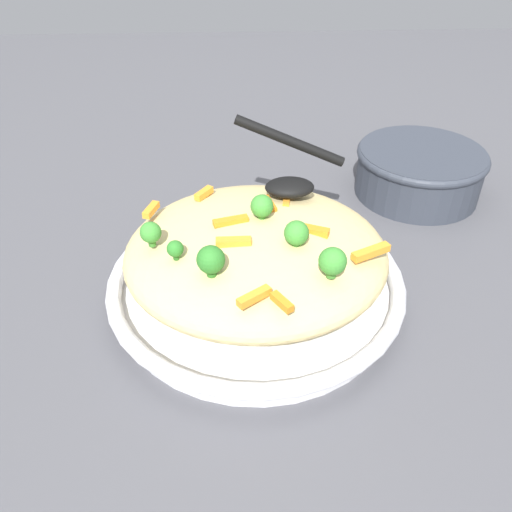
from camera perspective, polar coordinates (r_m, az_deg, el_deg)
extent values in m
plane|color=#4C4C51|center=(0.60, 0.00, -4.64)|extent=(2.40, 2.40, 0.00)
cylinder|color=silver|center=(0.59, 0.00, -3.90)|extent=(0.30, 0.30, 0.02)
torus|color=silver|center=(0.58, 0.00, -2.52)|extent=(0.33, 0.33, 0.02)
torus|color=black|center=(0.58, 0.00, -2.26)|extent=(0.32, 0.32, 0.00)
ellipsoid|color=#D1BA7A|center=(0.56, 0.00, 0.42)|extent=(0.28, 0.27, 0.07)
cube|color=orange|center=(0.58, -11.44, 5.00)|extent=(0.02, 0.03, 0.01)
cube|color=orange|center=(0.54, -2.79, 3.88)|extent=(0.04, 0.02, 0.01)
cube|color=orange|center=(0.52, 12.50, 0.44)|extent=(0.04, 0.03, 0.01)
cube|color=orange|center=(0.54, 5.92, 2.86)|extent=(0.04, 0.02, 0.01)
cube|color=orange|center=(0.57, 1.43, 5.74)|extent=(0.02, 0.03, 0.01)
cube|color=orange|center=(0.61, -5.74, 6.87)|extent=(0.02, 0.03, 0.01)
cube|color=orange|center=(0.45, 2.85, -5.06)|extent=(0.02, 0.02, 0.01)
cube|color=orange|center=(0.46, -0.21, -4.48)|extent=(0.03, 0.03, 0.01)
cube|color=orange|center=(0.59, 3.41, 6.30)|extent=(0.01, 0.04, 0.01)
cube|color=orange|center=(0.51, -2.48, 1.54)|extent=(0.04, 0.01, 0.01)
cylinder|color=#377928|center=(0.55, 0.65, 4.49)|extent=(0.01, 0.01, 0.01)
sphere|color=#3D8E33|center=(0.54, 0.65, 5.52)|extent=(0.02, 0.02, 0.02)
cylinder|color=#296820|center=(0.48, -4.89, -1.69)|extent=(0.01, 0.01, 0.01)
sphere|color=#2D7A28|center=(0.48, -4.98, -0.39)|extent=(0.03, 0.03, 0.03)
cylinder|color=#377928|center=(0.53, -11.34, 1.52)|extent=(0.01, 0.01, 0.01)
sphere|color=#3D8E33|center=(0.52, -11.49, 2.56)|extent=(0.02, 0.02, 0.02)
cylinder|color=#296820|center=(0.51, -8.77, -0.02)|extent=(0.01, 0.01, 0.01)
sphere|color=#2D7A28|center=(0.50, -8.86, 0.80)|extent=(0.02, 0.02, 0.02)
cylinder|color=#377928|center=(0.52, 4.41, 1.44)|extent=(0.01, 0.01, 0.01)
sphere|color=#3D8E33|center=(0.51, 4.47, 2.54)|extent=(0.02, 0.02, 0.02)
cylinder|color=#377928|center=(0.49, 8.27, -1.82)|extent=(0.01, 0.01, 0.01)
sphere|color=#3D8E33|center=(0.48, 8.41, -0.56)|extent=(0.03, 0.03, 0.03)
ellipsoid|color=black|center=(0.59, 3.70, 7.54)|extent=(0.06, 0.04, 0.02)
cylinder|color=black|center=(0.64, 3.77, 12.48)|extent=(0.14, 0.02, 0.06)
cylinder|color=#333842|center=(0.82, 17.43, 8.76)|extent=(0.18, 0.18, 0.07)
torus|color=#333842|center=(0.80, 17.80, 10.52)|extent=(0.19, 0.19, 0.01)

